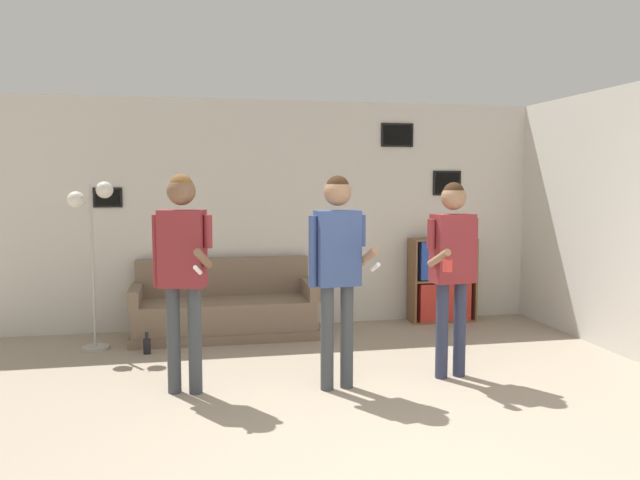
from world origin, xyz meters
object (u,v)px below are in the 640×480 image
Objects in this scene: floor_lamp at (91,228)px; bottle_on_floor at (147,345)px; person_player_foreground_center at (337,257)px; couch at (225,311)px; person_player_foreground_left at (182,258)px; person_watcher_holding_cup at (453,258)px; bookshelf at (442,280)px.

floor_lamp is 7.89× the size of bottle_on_floor.
couch is at bearing 112.62° from person_player_foreground_center.
person_player_foreground_left reaches higher than bottle_on_floor.
bottle_on_floor is (0.54, -0.29, -1.19)m from floor_lamp.
floor_lamp is 3.64m from person_watcher_holding_cup.
person_watcher_holding_cup is at bearing -110.40° from bookshelf.
person_player_foreground_center is at bearing -129.80° from bookshelf.
person_player_foreground_left is at bearing 173.69° from person_player_foreground_center.
person_player_foreground_center reaches higher than bottle_on_floor.
floor_lamp is 0.97× the size of person_player_foreground_center.
floor_lamp is at bearing -166.70° from couch.
couch is 2.11m from person_player_foreground_left.
person_player_foreground_left is at bearing -59.00° from floor_lamp.
couch is 9.26× the size of bottle_on_floor.
person_watcher_holding_cup reaches higher than bookshelf.
bookshelf is at bearing 7.31° from floor_lamp.
person_player_foreground_center is (-1.85, -2.22, 0.60)m from bookshelf.
bookshelf is 0.60× the size of floor_lamp.
couch is 2.71m from bookshelf.
person_watcher_holding_cup is at bearing -45.12° from couch.
person_player_foreground_center reaches higher than floor_lamp.
bookshelf is at bearing 50.20° from person_player_foreground_center.
person_player_foreground_left reaches higher than couch.
couch is 1.17× the size of floor_lamp.
bottle_on_floor is (-2.72, 1.31, -0.99)m from person_watcher_holding_cup.
bookshelf is at bearing 33.80° from person_player_foreground_left.
couch is at bearing 13.30° from floor_lamp.
person_player_foreground_center reaches higher than person_watcher_holding_cup.
floor_lamp is 1.00× the size of person_watcher_holding_cup.
bottle_on_floor is at bearing -167.06° from bookshelf.
couch is 1.14× the size of person_player_foreground_center.
person_player_foreground_center is 2.41m from bottle_on_floor.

